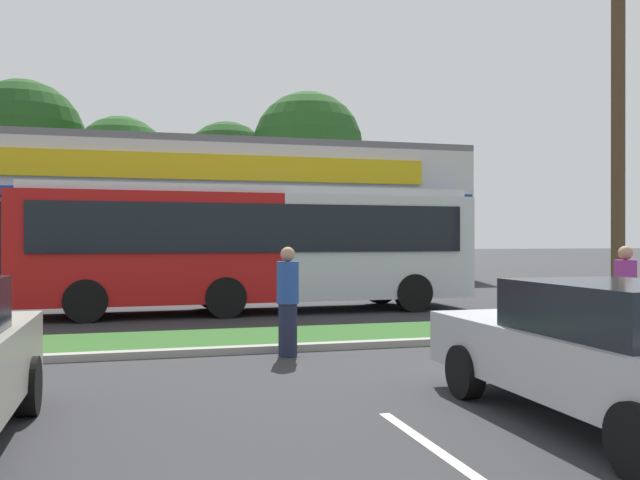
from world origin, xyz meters
TOP-DOWN VIEW (x-y plane):
  - grass_median at (0.00, 14.00)m, footprint 56.00×2.20m
  - curb_lip at (0.00, 12.78)m, footprint 56.00×0.24m
  - storefront_building at (-2.90, 36.51)m, footprint 27.08×14.36m
  - tree_left at (-11.31, 46.88)m, footprint 7.44×7.44m
  - tree_mid_left at (-5.44, 43.55)m, footprint 5.65×5.65m
  - tree_mid at (1.09, 45.06)m, footprint 5.76×5.76m
  - tree_mid_right at (5.91, 42.93)m, footprint 6.97×6.97m
  - utility_pole at (5.57, 14.27)m, footprint 3.03×2.40m
  - city_bus at (-1.70, 19.09)m, footprint 11.76×2.88m
  - car_0 at (-0.02, 7.38)m, footprint 1.88×4.72m
  - car_1 at (-3.84, 25.39)m, footprint 4.35×1.93m
  - pedestrian_near_bench at (3.35, 11.20)m, footprint 0.36×0.36m
  - pedestrian_by_pole at (-2.27, 12.29)m, footprint 0.36×0.36m

SIDE VIEW (x-z plane):
  - grass_median at x=0.00m, z-range 0.00..0.12m
  - curb_lip at x=0.00m, z-range 0.00..0.12m
  - car_1 at x=-3.84m, z-range 0.03..1.43m
  - car_0 at x=-0.02m, z-range 0.02..1.50m
  - pedestrian_by_pole at x=-2.27m, z-range 0.00..1.79m
  - pedestrian_near_bench at x=3.35m, z-range 0.00..1.80m
  - city_bus at x=-1.70m, z-range 0.14..3.39m
  - storefront_building at x=-2.90m, z-range 0.00..6.31m
  - utility_pole at x=5.57m, z-range 0.36..11.74m
  - tree_mid_left at x=-5.44m, z-range 1.77..11.00m
  - tree_mid at x=1.09m, z-range 1.83..11.28m
  - tree_mid_right at x=5.91m, z-range 2.10..13.31m
  - tree_left at x=-11.31m, z-range 2.16..13.95m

